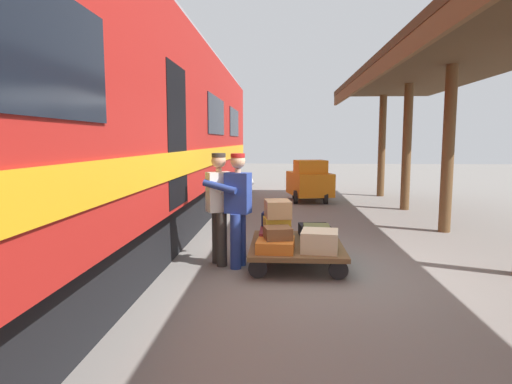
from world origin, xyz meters
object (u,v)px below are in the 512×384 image
(porter_by_door, at_px, (220,205))
(baggage_tug, at_px, (310,181))
(suitcase_olive_duffel, at_px, (317,235))
(suitcase_burgundy_valise, at_px, (276,236))
(suitcase_teal_softside, at_px, (276,230))
(suitcase_brown_leather, at_px, (278,233))
(porter_in_overalls, at_px, (237,206))
(suitcase_cream_canvas, at_px, (320,241))
(suitcase_navy_fabric, at_px, (276,218))
(luggage_cart, at_px, (296,246))
(suitcase_tan_vintage, at_px, (278,209))
(train_car, at_px, (75,129))
(suitcase_yellow_case, at_px, (277,224))
(suitcase_black_hardshell, at_px, (314,230))
(suitcase_orange_carryall, at_px, (276,245))

(porter_by_door, height_order, baggage_tug, porter_by_door)
(suitcase_olive_duffel, bearing_deg, suitcase_burgundy_valise, 0.00)
(suitcase_teal_softside, bearing_deg, baggage_tug, -98.34)
(suitcase_teal_softside, bearing_deg, suitcase_brown_leather, 91.78)
(suitcase_teal_softside, xyz_separation_m, suitcase_burgundy_valise, (0.00, 0.49, 0.01))
(porter_in_overalls, distance_m, porter_by_door, 0.29)
(suitcase_cream_canvas, distance_m, suitcase_navy_fabric, 1.16)
(luggage_cart, bearing_deg, baggage_tug, -95.28)
(suitcase_cream_canvas, distance_m, suitcase_burgundy_valise, 0.79)
(suitcase_teal_softside, bearing_deg, suitcase_cream_canvas, 122.51)
(porter_by_door, bearing_deg, suitcase_tan_vintage, -174.95)
(train_car, distance_m, baggage_tug, 8.45)
(suitcase_cream_canvas, distance_m, porter_by_door, 1.59)
(luggage_cart, height_order, porter_by_door, porter_by_door)
(porter_in_overalls, bearing_deg, suitcase_cream_canvas, 165.70)
(suitcase_teal_softside, xyz_separation_m, porter_in_overalls, (0.58, 0.67, 0.50))
(suitcase_burgundy_valise, bearing_deg, suitcase_yellow_case, 129.67)
(suitcase_burgundy_valise, xyz_separation_m, porter_in_overalls, (0.58, 0.18, 0.49))
(suitcase_cream_canvas, xyz_separation_m, baggage_tug, (-0.34, -7.51, 0.14))
(suitcase_cream_canvas, bearing_deg, suitcase_navy_fabric, -56.49)
(train_car, relative_size, baggage_tug, 11.29)
(suitcase_yellow_case, distance_m, suitcase_tan_vintage, 0.23)
(train_car, distance_m, suitcase_brown_leather, 3.29)
(suitcase_olive_duffel, distance_m, suitcase_brown_leather, 0.75)
(suitcase_teal_softside, bearing_deg, suitcase_burgundy_valise, 90.00)
(suitcase_teal_softside, xyz_separation_m, suitcase_cream_canvas, (-0.62, 0.97, 0.06))
(suitcase_black_hardshell, height_order, baggage_tug, baggage_tug)
(train_car, bearing_deg, suitcase_cream_canvas, 177.85)
(suitcase_cream_canvas, xyz_separation_m, suitcase_olive_duffel, (0.00, -0.49, -0.02))
(suitcase_burgundy_valise, bearing_deg, porter_in_overalls, 17.12)
(suitcase_navy_fabric, height_order, suitcase_tan_vintage, suitcase_tan_vintage)
(suitcase_cream_canvas, bearing_deg, suitcase_orange_carryall, 0.00)
(suitcase_yellow_case, bearing_deg, baggage_tug, -97.68)
(train_car, bearing_deg, baggage_tug, -117.66)
(baggage_tug, bearing_deg, suitcase_orange_carryall, 82.72)
(suitcase_cream_canvas, bearing_deg, suitcase_tan_vintage, -40.41)
(porter_in_overalls, bearing_deg, suitcase_olive_duffel, -171.51)
(suitcase_burgundy_valise, relative_size, porter_in_overalls, 0.36)
(porter_in_overalls, xyz_separation_m, baggage_tug, (-1.54, -7.20, -0.30))
(suitcase_tan_vintage, xyz_separation_m, porter_by_door, (0.87, 0.08, 0.07))
(baggage_tug, bearing_deg, suitcase_burgundy_valise, 82.23)
(luggage_cart, relative_size, suitcase_olive_duffel, 2.85)
(suitcase_black_hardshell, xyz_separation_m, porter_by_door, (1.47, 0.54, 0.49))
(suitcase_burgundy_valise, height_order, suitcase_navy_fabric, suitcase_navy_fabric)
(suitcase_cream_canvas, bearing_deg, suitcase_teal_softside, -57.49)
(suitcase_yellow_case, bearing_deg, suitcase_orange_carryall, 88.78)
(train_car, relative_size, porter_by_door, 12.61)
(suitcase_navy_fabric, relative_size, baggage_tug, 0.27)
(suitcase_orange_carryall, xyz_separation_m, baggage_tug, (-0.96, -7.51, 0.21))
(suitcase_orange_carryall, height_order, suitcase_cream_canvas, suitcase_cream_canvas)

